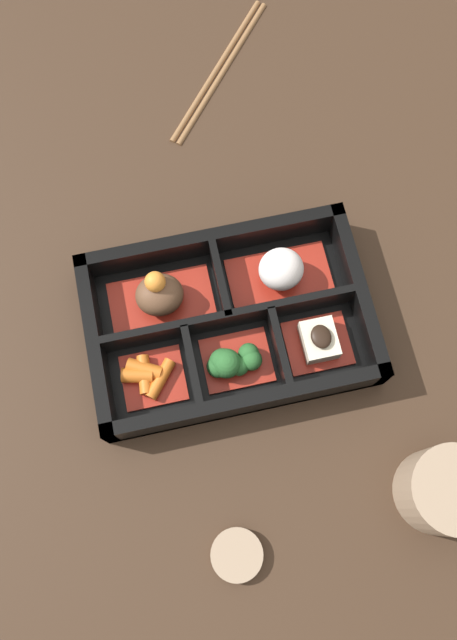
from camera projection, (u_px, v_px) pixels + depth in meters
The scene contains 11 objects.
ground_plane at pixel (228, 327), 0.69m from camera, with size 3.00×3.00×0.00m, color #382619.
bento_base at pixel (228, 325), 0.69m from camera, with size 0.30×0.20×0.01m.
bento_rim at pixel (229, 322), 0.67m from camera, with size 0.30×0.20×0.05m.
bowl_stew at pixel (160, 296), 0.67m from camera, with size 0.11×0.07×0.06m.
bowl_rice at pixel (281, 272), 0.68m from camera, with size 0.11×0.07×0.05m.
bowl_carrots at pixel (149, 376), 0.66m from camera, with size 0.07×0.06×0.02m.
bowl_greens at pixel (232, 362), 0.65m from camera, with size 0.07×0.06×0.04m.
bowl_tofu at pixel (319, 341), 0.66m from camera, with size 0.07×0.06×0.03m.
tea_cup at pixel (446, 490), 0.60m from camera, with size 0.09×0.09×0.07m.
chopsticks at pixel (220, 69), 0.79m from camera, with size 0.16×0.19×0.01m.
sauce_dish at pixel (237, 555), 0.62m from camera, with size 0.05×0.05×0.01m.
Camera 1 is at (-0.04, -0.19, 0.66)m, focal length 35.00 mm.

